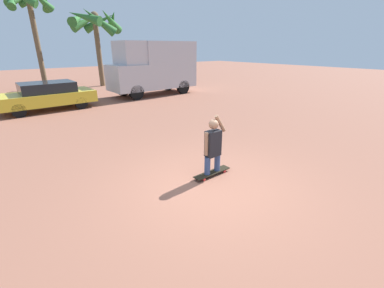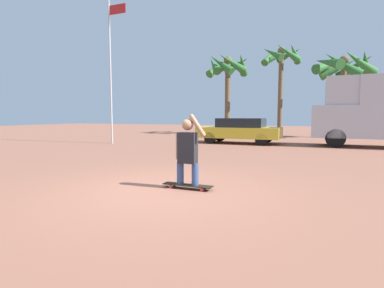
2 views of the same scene
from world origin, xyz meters
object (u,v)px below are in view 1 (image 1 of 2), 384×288
person_skateboarder (213,144)px  camper_van (154,66)px  parked_car_yellow (47,95)px  palm_tree_near_van (96,23)px  skateboard (212,173)px  palm_tree_center_background (30,7)px

person_skateboarder → camper_van: (5.01, 10.73, 0.96)m
parked_car_yellow → palm_tree_near_van: size_ratio=0.76×
parked_car_yellow → palm_tree_near_van: (5.32, 6.60, 3.92)m
skateboard → parked_car_yellow: (-1.46, 10.28, 0.64)m
camper_van → palm_tree_center_background: palm_tree_center_background is taller
palm_tree_near_van → camper_van: bearing=-79.4°
palm_tree_center_background → person_skateboarder: bearing=-89.3°
parked_car_yellow → palm_tree_center_background: bearing=79.9°
person_skateboarder → camper_van: 11.88m
palm_tree_near_van → palm_tree_center_background: palm_tree_center_background is taller
camper_van → palm_tree_near_van: (-1.15, 6.15, 2.86)m
skateboard → parked_car_yellow: size_ratio=0.24×
person_skateboarder → palm_tree_center_background: (-0.21, 17.31, 4.56)m
skateboard → person_skateboarder: 0.74m
person_skateboarder → palm_tree_near_van: 17.73m
camper_van → parked_car_yellow: (-6.47, -0.45, -1.06)m
parked_car_yellow → palm_tree_center_background: 8.52m
camper_van → parked_car_yellow: 6.57m
camper_van → palm_tree_near_van: 6.88m
skateboard → palm_tree_near_van: size_ratio=0.18×
skateboard → person_skateboarder: bearing=180.0°
person_skateboarder → parked_car_yellow: 10.38m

